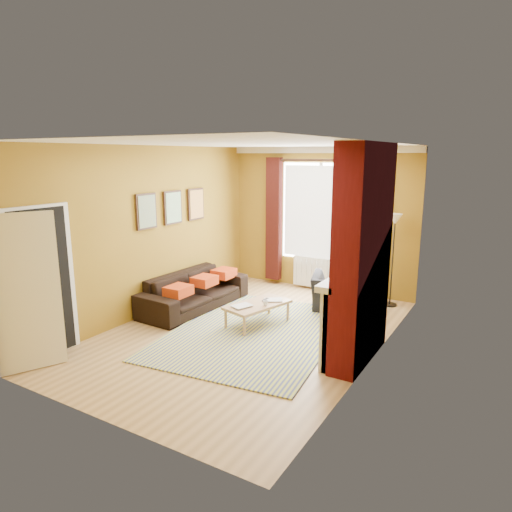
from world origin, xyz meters
name	(u,v)px	position (x,y,z in m)	size (l,w,h in m)	color
ground	(248,333)	(0.00, 0.00, 0.00)	(5.50, 5.50, 0.00)	olive
room_walls	(294,245)	(0.63, 0.28, 1.38)	(3.82, 5.54, 2.83)	olive
striped_rug	(255,332)	(0.10, 0.05, 0.01)	(2.71, 3.50, 0.02)	#32408A
sofa	(194,291)	(-1.42, 0.52, 0.31)	(2.15, 0.84, 0.63)	black
armchair	(340,292)	(0.82, 1.74, 0.31)	(0.95, 0.83, 0.62)	black
coffee_table	(258,306)	(-0.04, 0.37, 0.32)	(0.80, 1.17, 0.36)	tan
wicker_stool	(332,293)	(0.62, 1.91, 0.21)	(0.40, 0.40, 0.43)	olive
floor_lamp	(394,234)	(1.52, 2.40, 1.31)	(0.25, 0.25, 1.65)	black
book_a	(238,304)	(-0.26, 0.14, 0.37)	(0.22, 0.30, 0.03)	#999999
book_b	(273,298)	(0.05, 0.70, 0.37)	(0.21, 0.28, 0.02)	#999999
mug	(265,303)	(0.12, 0.33, 0.40)	(0.09, 0.09, 0.08)	#999999
tv_remote	(266,300)	(0.00, 0.56, 0.37)	(0.05, 0.16, 0.02)	black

